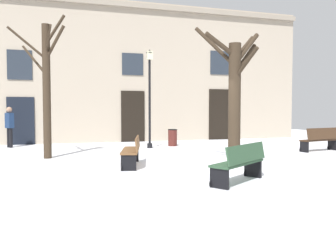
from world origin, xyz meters
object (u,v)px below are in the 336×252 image
Objects in this scene: bench_facing_shops at (320,139)px; litter_bin at (173,138)px; tree_foreground at (235,94)px; bench_near_center_tree at (132,151)px; bench_far_corner at (240,163)px; tree_left_of_center at (46,85)px; person_crossing_plaza at (10,125)px; streetlamp at (150,88)px.

litter_bin is at bearing -46.26° from bench_facing_shops.
bench_near_center_tree is (-2.84, 0.84, -1.64)m from tree_foreground.
bench_far_corner is at bearing -113.96° from tree_foreground.
litter_bin is at bearing 26.13° from tree_left_of_center.
tree_left_of_center is at bearing 167.51° from person_crossing_plaza.
person_crossing_plaza is at bearing 114.13° from tree_left_of_center.
person_crossing_plaza reaches higher than litter_bin.
bench_far_corner is at bearing 46.17° from bench_near_center_tree.
tree_left_of_center reaches higher than tree_foreground.
litter_bin is 0.45× the size of bench_far_corner.
tree_left_of_center reaches higher than person_crossing_plaza.
bench_facing_shops is 0.99× the size of bench_near_center_tree.
tree_left_of_center is at bearing -153.87° from litter_bin.
streetlamp reaches higher than tree_foreground.
bench_near_center_tree is at bearing -1.05° from bench_facing_shops.
tree_foreground is at bearing -148.25° from bench_far_corner.
bench_far_corner is at bearing -50.52° from tree_left_of_center.
tree_foreground is 2.26× the size of bench_facing_shops.
tree_left_of_center is 1.17× the size of tree_foreground.
bench_far_corner reaches higher than bench_near_center_tree.
tree_left_of_center is 1.15× the size of streetlamp.
bench_near_center_tree is at bearing -109.45° from streetlamp.
bench_facing_shops reaches higher than litter_bin.
person_crossing_plaza is (-5.77, 1.86, -1.55)m from streetlamp.
bench_far_corner is (-0.94, -2.11, -1.63)m from tree_foreground.
person_crossing_plaza is at bearing -33.42° from bench_facing_shops.
bench_near_center_tree is at bearing -119.09° from litter_bin.
streetlamp is at bearing -156.71° from litter_bin.
tree_foreground is 0.98× the size of streetlamp.
bench_facing_shops is (5.01, -3.50, 0.09)m from litter_bin.
bench_near_center_tree is at bearing 163.53° from tree_foreground.
bench_far_corner is 0.93× the size of bench_facing_shops.
tree_foreground is 5.99m from litter_bin.
tree_foreground is 5.41m from streetlamp.
tree_left_of_center is 4.51m from streetlamp.
tree_left_of_center is at bearing -153.07° from streetlamp.
bench_facing_shops reaches higher than bench_far_corner.
bench_facing_shops reaches higher than bench_near_center_tree.
person_crossing_plaza is at bearing 168.96° from litter_bin.
bench_far_corner is (-0.83, -7.85, 0.07)m from litter_bin.
bench_facing_shops is at bearing 24.62° from tree_foreground.
streetlamp is 7.17m from bench_facing_shops.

